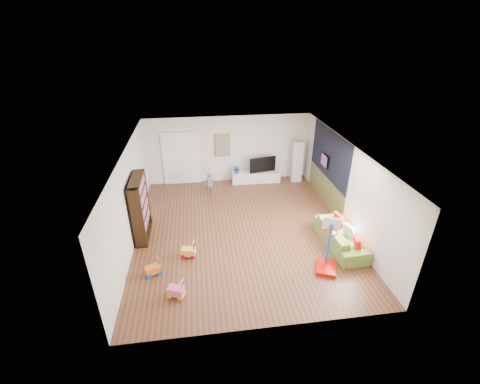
{
  "coord_description": "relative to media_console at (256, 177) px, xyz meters",
  "views": [
    {
      "loc": [
        -1.22,
        -8.39,
        5.78
      ],
      "look_at": [
        0.0,
        0.4,
        1.15
      ],
      "focal_mm": 24.0,
      "sensor_mm": 36.0,
      "label": 1
    }
  ],
  "objects": [
    {
      "name": "pillow_center",
      "position": [
        1.91,
        -4.61,
        0.26
      ],
      "size": [
        0.21,
        0.4,
        0.39
      ],
      "primitive_type": "cube",
      "rotation": [
        0.0,
        0.0,
        0.29
      ],
      "color": "silver",
      "rests_on": "sofa"
    },
    {
      "name": "pillow_left",
      "position": [
        1.85,
        -5.22,
        0.26
      ],
      "size": [
        0.18,
        0.42,
        0.41
      ],
      "primitive_type": "cube",
      "rotation": [
        0.0,
        0.0,
        -0.18
      ],
      "color": "red",
      "rests_on": "sofa"
    },
    {
      "name": "doorway",
      "position": [
        -2.98,
        0.28,
        0.82
      ],
      "size": [
        1.45,
        0.06,
        2.1
      ],
      "primitive_type": "cube",
      "color": "white",
      "rests_on": "ground"
    },
    {
      "name": "wall_left",
      "position": [
        -4.33,
        -3.43,
        1.12
      ],
      "size": [
        0.0,
        7.5,
        2.7
      ],
      "primitive_type": "cube",
      "color": "silver",
      "rests_on": "ground"
    },
    {
      "name": "basketball_hoop",
      "position": [
        0.87,
        -5.59,
        0.51
      ],
      "size": [
        0.7,
        0.76,
        1.49
      ],
      "primitive_type": "cube",
      "rotation": [
        0.0,
        0.0,
        -0.36
      ],
      "color": "#C30B00",
      "rests_on": "ground"
    },
    {
      "name": "media_console",
      "position": [
        0.0,
        0.0,
        0.0
      ],
      "size": [
        1.98,
        0.54,
        0.46
      ],
      "primitive_type": "cube",
      "rotation": [
        0.0,
        0.0,
        -0.02
      ],
      "color": "silver",
      "rests_on": "ground"
    },
    {
      "name": "pillow_right",
      "position": [
        1.87,
        -3.98,
        0.26
      ],
      "size": [
        0.2,
        0.41,
        0.4
      ],
      "primitive_type": "cube",
      "rotation": [
        0.0,
        0.0,
        0.24
      ],
      "color": "#B42003",
      "rests_on": "sofa"
    },
    {
      "name": "vase_plant",
      "position": [
        -0.79,
        -0.02,
        0.41
      ],
      "size": [
        0.39,
        0.35,
        0.37
      ],
      "primitive_type": "imported",
      "rotation": [
        0.0,
        0.0,
        0.23
      ],
      "color": "navy",
      "rests_on": "media_console"
    },
    {
      "name": "ride_on_orange",
      "position": [
        -3.65,
        -5.14,
        0.02
      ],
      "size": [
        0.43,
        0.36,
        0.5
      ],
      "primitive_type": "cube",
      "rotation": [
        0.0,
        0.0,
        0.41
      ],
      "color": "orange",
      "rests_on": "ground"
    },
    {
      "name": "wall_right",
      "position": [
        2.17,
        -3.43,
        1.12
      ],
      "size": [
        0.0,
        7.5,
        2.7
      ],
      "primitive_type": "cube",
      "color": "silver",
      "rests_on": "ground"
    },
    {
      "name": "wall_front",
      "position": [
        -1.08,
        -7.18,
        1.12
      ],
      "size": [
        6.5,
        0.0,
        2.7
      ],
      "primitive_type": "cube",
      "color": "silver",
      "rests_on": "ground"
    },
    {
      "name": "olive_wainscot",
      "position": [
        2.16,
        -2.03,
        0.27
      ],
      "size": [
        0.01,
        3.2,
        1.0
      ],
      "primitive_type": "cube",
      "color": "brown",
      "rests_on": "wall_right"
    },
    {
      "name": "tall_cabinet",
      "position": [
        1.68,
        -0.08,
        0.63
      ],
      "size": [
        0.42,
        0.42,
        1.71
      ],
      "primitive_type": "cube",
      "rotation": [
        0.0,
        0.0,
        -0.07
      ],
      "color": "silver",
      "rests_on": "ground"
    },
    {
      "name": "sofa",
      "position": [
        1.67,
        -4.61,
        0.08
      ],
      "size": [
        0.91,
        2.15,
        0.62
      ],
      "primitive_type": "imported",
      "rotation": [
        0.0,
        0.0,
        1.61
      ],
      "color": "olive",
      "rests_on": "ground"
    },
    {
      "name": "wall_back",
      "position": [
        -1.08,
        0.32,
        1.12
      ],
      "size": [
        6.5,
        0.0,
        2.7
      ],
      "primitive_type": "cube",
      "color": "silver",
      "rests_on": "ground"
    },
    {
      "name": "tv",
      "position": [
        0.23,
        0.02,
        0.55
      ],
      "size": [
        1.12,
        0.35,
        0.64
      ],
      "primitive_type": "imported",
      "rotation": [
        0.0,
        0.0,
        0.19
      ],
      "color": "black",
      "rests_on": "media_console"
    },
    {
      "name": "artwork_right",
      "position": [
        2.09,
        -1.83,
        1.32
      ],
      "size": [
        0.04,
        0.56,
        0.46
      ],
      "primitive_type": "cube",
      "color": "#7F3F8C",
      "rests_on": "wall_right"
    },
    {
      "name": "ceiling",
      "position": [
        -1.08,
        -3.43,
        2.47
      ],
      "size": [
        6.5,
        7.5,
        0.0
      ],
      "primitive_type": "cube",
      "color": "white",
      "rests_on": "ground"
    },
    {
      "name": "floor",
      "position": [
        -1.08,
        -3.43,
        -0.23
      ],
      "size": [
        6.5,
        7.5,
        0.0
      ],
      "primitive_type": "cube",
      "color": "brown",
      "rests_on": "ground"
    },
    {
      "name": "ride_on_yellow",
      "position": [
        -2.74,
        -4.54,
        0.03
      ],
      "size": [
        0.43,
        0.32,
        0.51
      ],
      "primitive_type": "cube",
      "rotation": [
        0.0,
        0.0,
        -0.24
      ],
      "color": "yellow",
      "rests_on": "ground"
    },
    {
      "name": "child",
      "position": [
        -1.96,
        -0.83,
        0.22
      ],
      "size": [
        0.36,
        0.26,
        0.9
      ],
      "primitive_type": "imported",
      "rotation": [
        0.0,
        0.0,
        3.29
      ],
      "color": "slate",
      "rests_on": "ground"
    },
    {
      "name": "painting_back",
      "position": [
        -1.33,
        0.28,
        1.32
      ],
      "size": [
        0.62,
        0.06,
        0.92
      ],
      "primitive_type": "cube",
      "color": "gold",
      "rests_on": "wall_back"
    },
    {
      "name": "ride_on_pink",
      "position": [
        -3.03,
        -6.0,
        0.03
      ],
      "size": [
        0.45,
        0.37,
        0.51
      ],
      "primitive_type": "cube",
      "rotation": [
        0.0,
        0.0,
        -0.39
      ],
      "color": "#FD53A5",
      "rests_on": "ground"
    },
    {
      "name": "bookshelf",
      "position": [
        -4.1,
        -3.3,
        0.74
      ],
      "size": [
        0.35,
        1.33,
        1.94
      ],
      "primitive_type": "cube",
      "rotation": [
        0.0,
        0.0,
        0.0
      ],
      "color": "black",
      "rests_on": "ground"
    },
    {
      "name": "navy_accent",
      "position": [
        2.16,
        -2.03,
        1.62
      ],
      "size": [
        0.01,
        3.2,
        1.7
      ],
      "primitive_type": "cube",
      "color": "black",
      "rests_on": "wall_right"
    }
  ]
}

